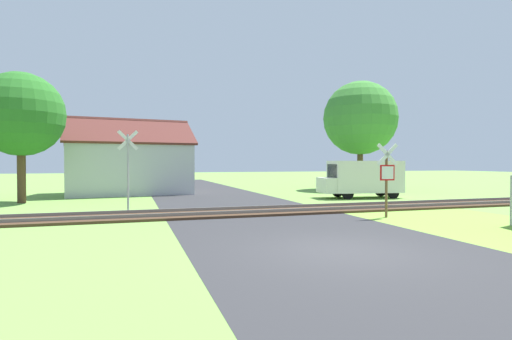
% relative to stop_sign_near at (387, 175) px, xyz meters
% --- Properties ---
extents(ground_plane, '(160.00, 160.00, 0.00)m').
position_rel_stop_sign_near_xyz_m(ground_plane, '(-4.58, -4.67, -1.64)').
color(ground_plane, '#6B9942').
extents(road_asphalt, '(7.27, 80.00, 0.01)m').
position_rel_stop_sign_near_xyz_m(road_asphalt, '(-4.58, -2.67, -1.63)').
color(road_asphalt, '#2D2D30').
rests_on(road_asphalt, ground).
extents(rail_track, '(60.00, 2.60, 0.22)m').
position_rel_stop_sign_near_xyz_m(rail_track, '(-4.58, 2.89, -1.58)').
color(rail_track, '#422D1E').
rests_on(rail_track, ground).
extents(stop_sign_near, '(0.88, 0.17, 2.88)m').
position_rel_stop_sign_near_xyz_m(stop_sign_near, '(0.00, 0.00, 0.00)').
color(stop_sign_near, brown).
rests_on(stop_sign_near, ground).
extents(crossing_sign_far, '(0.88, 0.14, 3.53)m').
position_rel_stop_sign_near_xyz_m(crossing_sign_far, '(-9.56, 4.78, 0.40)').
color(crossing_sign_far, '#9E9EA5').
rests_on(crossing_sign_far, ground).
extents(house, '(8.84, 6.76, 5.18)m').
position_rel_stop_sign_near_xyz_m(house, '(-9.60, 15.65, 0.23)').
color(house, '#B7B7BC').
rests_on(house, ground).
extents(tree_left, '(4.41, 4.41, 6.89)m').
position_rel_stop_sign_near_xyz_m(tree_left, '(-14.96, 10.60, 3.03)').
color(tree_left, '#513823').
rests_on(tree_left, ground).
extents(tree_far, '(5.85, 5.85, 8.63)m').
position_rel_stop_sign_near_xyz_m(tree_far, '(8.05, 14.77, 4.05)').
color(tree_far, '#513823').
rests_on(tree_far, ground).
extents(mail_truck, '(5.10, 2.46, 2.24)m').
position_rel_stop_sign_near_xyz_m(mail_truck, '(3.92, 7.91, -0.40)').
color(mail_truck, silver).
rests_on(mail_truck, ground).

